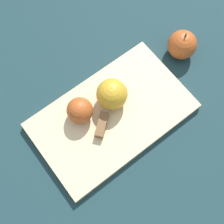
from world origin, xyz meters
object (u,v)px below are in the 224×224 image
knife (103,123)px  apple_whole (182,45)px  apple_half_left (80,110)px  apple_half_right (112,94)px

knife → apple_whole: size_ratio=1.30×
apple_half_left → apple_whole: 0.36m
apple_whole → knife: bearing=-165.4°
knife → apple_whole: apple_whole is taller
apple_half_left → knife: bearing=17.6°
apple_whole → apple_half_right: bearing=-172.1°
apple_half_right → knife: apple_half_right is taller
apple_half_right → knife: bearing=159.3°
apple_half_left → knife: 0.07m
knife → apple_whole: 0.34m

